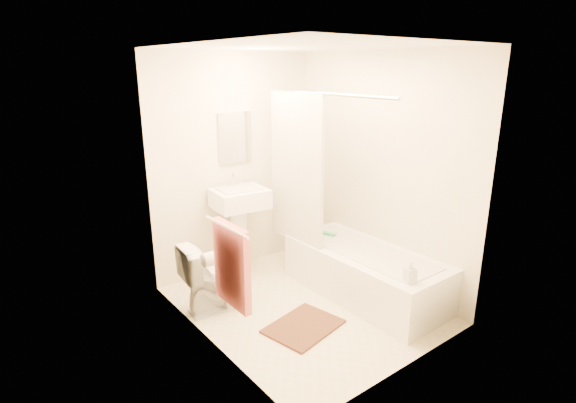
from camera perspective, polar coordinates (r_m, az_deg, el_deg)
floor at (r=4.50m, az=2.00°, el=-13.02°), size 2.40×2.40×0.00m
ceiling at (r=3.91m, az=2.37°, el=19.15°), size 2.40×2.40×0.00m
wall_back at (r=5.00m, az=-6.70°, el=4.68°), size 2.00×0.02×2.40m
wall_left at (r=3.51m, az=-10.47°, el=-0.68°), size 0.02×2.40×2.40m
wall_right at (r=4.73m, az=11.54°, el=3.77°), size 0.02×2.40×2.40m
mirror at (r=4.93m, az=-6.70°, el=8.06°), size 0.40×0.03×0.55m
curtain_rod at (r=4.19m, az=4.63°, el=13.48°), size 0.03×1.70×0.03m
shower_curtain at (r=4.60m, az=1.05°, el=4.00°), size 0.04×0.80×1.55m
towel_bar at (r=3.35m, az=-7.79°, el=-3.21°), size 0.02×0.60×0.02m
towel at (r=3.49m, az=-7.15°, el=-8.06°), size 0.06×0.45×0.66m
toilet_paper at (r=3.82m, az=-9.98°, el=-7.24°), size 0.11×0.12×0.12m
toilet at (r=4.35m, az=-9.00°, el=-9.36°), size 0.72×0.45×0.67m
sink at (r=4.92m, az=-6.12°, el=-3.51°), size 0.59×0.49×1.08m
bathtub at (r=4.66m, az=9.70°, el=-8.92°), size 0.74×1.69×0.47m
bath_mat at (r=4.16m, az=1.98°, el=-15.56°), size 0.73×0.61×0.02m
soap_bottle at (r=3.97m, az=15.26°, el=-8.64°), size 0.11×0.11×0.19m
scrub_brush at (r=4.90m, az=5.09°, el=-4.14°), size 0.11×0.19×0.04m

